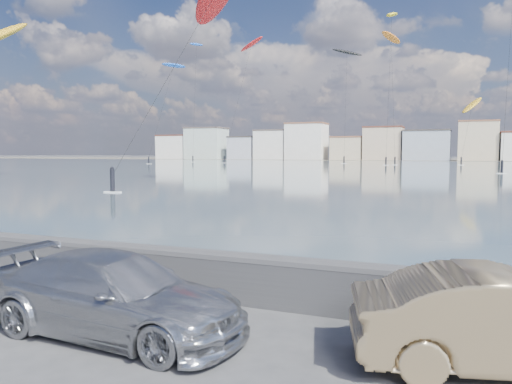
{
  "coord_description": "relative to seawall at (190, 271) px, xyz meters",
  "views": [
    {
      "loc": [
        5.27,
        -6.46,
        3.11
      ],
      "look_at": [
        1.0,
        4.0,
        2.2
      ],
      "focal_mm": 35.0,
      "sensor_mm": 36.0,
      "label": 1
    }
  ],
  "objects": [
    {
      "name": "ground",
      "position": [
        0.0,
        -2.7,
        -0.58
      ],
      "size": [
        700.0,
        700.0,
        0.0
      ],
      "primitive_type": "plane",
      "color": "#333335",
      "rests_on": "ground"
    },
    {
      "name": "bay_water",
      "position": [
        0.0,
        88.8,
        -0.58
      ],
      "size": [
        500.0,
        177.0,
        0.0
      ],
      "primitive_type": "cube",
      "color": "#425C65",
      "rests_on": "ground"
    },
    {
      "name": "far_shore_strip",
      "position": [
        0.0,
        197.3,
        -0.57
      ],
      "size": [
        500.0,
        60.0,
        0.0
      ],
      "primitive_type": "cube",
      "color": "#4C473D",
      "rests_on": "ground"
    },
    {
      "name": "seawall",
      "position": [
        0.0,
        0.0,
        0.0
      ],
      "size": [
        400.0,
        0.36,
        1.08
      ],
      "color": "#28282B",
      "rests_on": "ground"
    },
    {
      "name": "far_buildings",
      "position": [
        1.31,
        183.3,
        5.44
      ],
      "size": [
        240.79,
        13.26,
        14.6
      ],
      "color": "white",
      "rests_on": "ground"
    },
    {
      "name": "car_silver",
      "position": [
        -0.09,
        -2.38,
        0.11
      ],
      "size": [
        4.84,
        2.15,
        1.38
      ],
      "primitive_type": "imported",
      "rotation": [
        0.0,
        0.0,
        1.53
      ],
      "color": "#A7A8AE",
      "rests_on": "ground"
    },
    {
      "name": "car_champagne",
      "position": [
        6.01,
        -1.47,
        0.14
      ],
      "size": [
        4.64,
        2.64,
        1.45
      ],
      "primitive_type": "imported",
      "rotation": [
        0.0,
        0.0,
        1.84
      ],
      "color": "tan",
      "rests_on": "ground"
    },
    {
      "name": "kitesurfer_1",
      "position": [
        -11.21,
        119.24,
        35.56
      ],
      "size": [
        2.67,
        14.63,
        38.3
      ],
      "color": "yellow",
      "rests_on": "ground"
    },
    {
      "name": "kitesurfer_3",
      "position": [
        -73.21,
        132.88,
        35.78
      ],
      "size": [
        5.58,
        13.68,
        38.22
      ],
      "color": "blue",
      "rests_on": "ground"
    },
    {
      "name": "kitesurfer_6",
      "position": [
        -53.41,
        130.68,
        34.13
      ],
      "size": [
        9.03,
        16.69,
        37.43
      ],
      "color": "red",
      "rests_on": "ground"
    },
    {
      "name": "kitesurfer_9",
      "position": [
        -24.67,
        131.22,
        29.71
      ],
      "size": [
        8.65,
        10.2,
        32.48
      ],
      "color": "black",
      "rests_on": "ground"
    },
    {
      "name": "kitesurfer_11",
      "position": [
        -69.84,
        113.49,
        26.11
      ],
      "size": [
        5.54,
        18.73,
        27.95
      ],
      "color": "blue",
      "rests_on": "ground"
    },
    {
      "name": "kitesurfer_15",
      "position": [
        7.6,
        123.48,
        13.63
      ],
      "size": [
        6.26,
        11.1,
        17.08
      ],
      "color": "#BF8C19",
      "rests_on": "ground"
    },
    {
      "name": "kitesurfer_17",
      "position": [
        -11.59,
        122.2,
        30.76
      ],
      "size": [
        6.11,
        14.65,
        33.08
      ],
      "color": "orange",
      "rests_on": "ground"
    }
  ]
}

